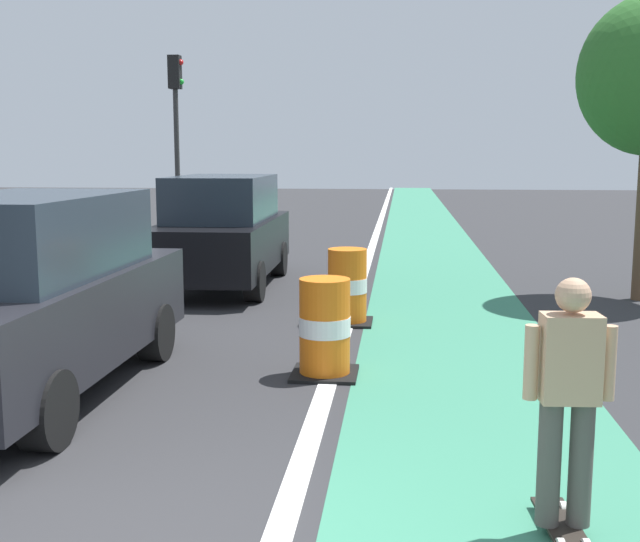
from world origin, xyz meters
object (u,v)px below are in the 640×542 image
(traffic_barrel_mid, at_px, (347,287))
(traffic_light_corner, at_px, (176,115))
(skateboarder_on_lane, at_px, (568,400))
(traffic_barrel_front, at_px, (325,329))
(pedestrian_crossing, at_px, (194,206))
(parked_suv_nearest, at_px, (29,295))
(parked_suv_second, at_px, (223,231))

(traffic_barrel_mid, bearing_deg, traffic_light_corner, 117.77)
(skateboarder_on_lane, height_order, traffic_light_corner, traffic_light_corner)
(traffic_barrel_front, distance_m, pedestrian_crossing, 15.82)
(parked_suv_nearest, relative_size, traffic_barrel_front, 4.23)
(traffic_barrel_front, bearing_deg, parked_suv_second, 113.27)
(parked_suv_second, relative_size, traffic_light_corner, 0.91)
(skateboarder_on_lane, relative_size, traffic_barrel_mid, 1.55)
(skateboarder_on_lane, relative_size, parked_suv_nearest, 0.37)
(traffic_barrel_mid, bearing_deg, skateboarder_on_lane, -73.66)
(skateboarder_on_lane, xyz_separation_m, traffic_light_corner, (-7.31, 16.65, 2.59))
(parked_suv_nearest, distance_m, pedestrian_crossing, 16.05)
(traffic_barrel_mid, bearing_deg, traffic_barrel_front, -91.26)
(pedestrian_crossing, bearing_deg, parked_suv_second, -71.84)
(traffic_light_corner, bearing_deg, pedestrian_crossing, 90.65)
(traffic_barrel_front, bearing_deg, traffic_light_corner, 112.45)
(parked_suv_nearest, distance_m, traffic_light_corner, 14.57)
(traffic_light_corner, bearing_deg, traffic_barrel_mid, -62.23)
(traffic_barrel_mid, bearing_deg, parked_suv_second, 130.33)
(parked_suv_second, relative_size, traffic_barrel_mid, 4.25)
(parked_suv_second, height_order, pedestrian_crossing, parked_suv_second)
(parked_suv_nearest, relative_size, parked_suv_second, 1.00)
(skateboarder_on_lane, xyz_separation_m, parked_suv_second, (-4.31, 9.16, 0.12))
(parked_suv_second, bearing_deg, pedestrian_crossing, 108.16)
(skateboarder_on_lane, xyz_separation_m, traffic_barrel_mid, (-1.83, 6.23, -0.38))
(parked_suv_nearest, height_order, pedestrian_crossing, parked_suv_nearest)
(traffic_barrel_front, height_order, traffic_light_corner, traffic_light_corner)
(traffic_barrel_front, xyz_separation_m, traffic_barrel_mid, (0.06, 2.72, 0.00))
(traffic_barrel_front, height_order, traffic_barrel_mid, same)
(skateboarder_on_lane, bearing_deg, parked_suv_nearest, 152.21)
(parked_suv_nearest, relative_size, traffic_light_corner, 0.90)
(parked_suv_second, distance_m, traffic_barrel_mid, 3.88)
(skateboarder_on_lane, bearing_deg, traffic_light_corner, 113.71)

